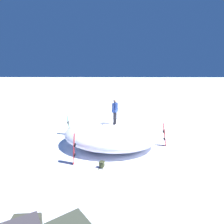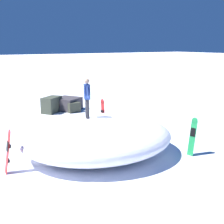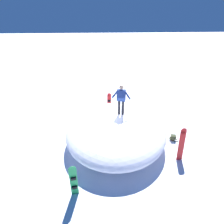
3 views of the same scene
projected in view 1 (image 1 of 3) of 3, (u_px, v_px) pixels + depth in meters
name	position (u px, v px, depth m)	size (l,w,h in m)	color
ground	(115.00, 142.00, 13.79)	(240.00, 240.00, 0.00)	white
snow_mound	(111.00, 134.00, 13.09)	(6.22, 5.22, 1.53)	white
snowboarder_standing	(115.00, 110.00, 12.46)	(0.95, 0.43, 1.61)	black
snowboard_primary_upright	(164.00, 134.00, 12.96)	(0.27, 0.27, 1.58)	red
snowboard_secondary_upright	(68.00, 125.00, 15.19)	(0.31, 0.26, 1.58)	#1E8C47
snowboard_tertiary_upright	(74.00, 148.00, 10.40)	(0.30, 0.16, 1.72)	red
backpack_near	(102.00, 164.00, 10.15)	(0.53, 0.38, 0.34)	#383D23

